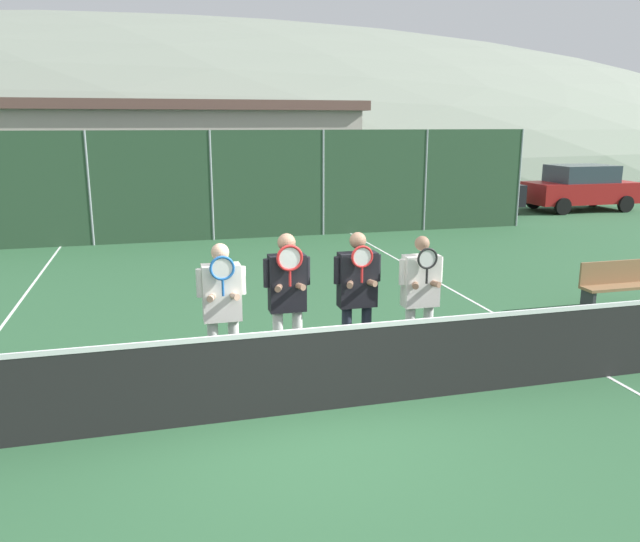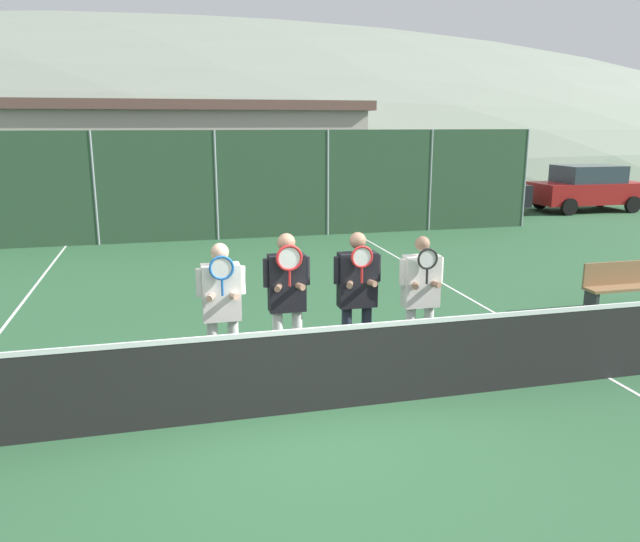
% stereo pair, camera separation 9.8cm
% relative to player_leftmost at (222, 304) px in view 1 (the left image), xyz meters
% --- Properties ---
extents(ground_plane, '(120.00, 120.00, 0.00)m').
position_rel_player_leftmost_xyz_m(ground_plane, '(0.79, -0.91, -1.06)').
color(ground_plane, '#2D5B38').
extents(hill_distant, '(114.01, 63.34, 22.17)m').
position_rel_player_leftmost_xyz_m(hill_distant, '(0.79, 50.33, -1.06)').
color(hill_distant, gray).
rests_on(hill_distant, ground_plane).
extents(clubhouse_building, '(14.79, 5.50, 3.97)m').
position_rel_player_leftmost_xyz_m(clubhouse_building, '(-0.02, 18.64, 0.94)').
color(clubhouse_building, beige).
rests_on(clubhouse_building, ground_plane).
extents(fence_back, '(18.92, 0.06, 2.97)m').
position_rel_player_leftmost_xyz_m(fence_back, '(0.79, 10.03, 0.42)').
color(fence_back, gray).
rests_on(fence_back, ground_plane).
extents(tennis_net, '(10.68, 0.09, 1.09)m').
position_rel_player_leftmost_xyz_m(tennis_net, '(0.79, -0.91, -0.55)').
color(tennis_net, gray).
rests_on(tennis_net, ground_plane).
extents(court_line_right_sideline, '(0.05, 16.00, 0.01)m').
position_rel_player_leftmost_xyz_m(court_line_right_sideline, '(4.76, 2.09, -1.06)').
color(court_line_right_sideline, white).
rests_on(court_line_right_sideline, ground_plane).
extents(player_leftmost, '(0.58, 0.34, 1.79)m').
position_rel_player_leftmost_xyz_m(player_leftmost, '(0.00, 0.00, 0.00)').
color(player_leftmost, white).
rests_on(player_leftmost, ground_plane).
extents(player_center_left, '(0.58, 0.34, 1.86)m').
position_rel_player_leftmost_xyz_m(player_center_left, '(0.81, 0.07, 0.05)').
color(player_center_left, white).
rests_on(player_center_left, ground_plane).
extents(player_center_right, '(0.62, 0.34, 1.84)m').
position_rel_player_leftmost_xyz_m(player_center_right, '(1.71, 0.08, 0.03)').
color(player_center_right, '#232838').
rests_on(player_center_right, ground_plane).
extents(player_rightmost, '(0.60, 0.34, 1.77)m').
position_rel_player_leftmost_xyz_m(player_rightmost, '(2.54, -0.00, -0.03)').
color(player_rightmost, white).
rests_on(player_rightmost, ground_plane).
extents(car_left_of_center, '(4.08, 2.09, 1.78)m').
position_rel_player_leftmost_xyz_m(car_left_of_center, '(-0.43, 12.87, -0.16)').
color(car_left_of_center, slate).
rests_on(car_left_of_center, ground_plane).
extents(car_center, '(4.29, 1.97, 1.86)m').
position_rel_player_leftmost_xyz_m(car_center, '(4.40, 12.76, -0.12)').
color(car_center, '#B2B7BC').
rests_on(car_center, ground_plane).
extents(car_right_of_center, '(4.53, 2.01, 1.66)m').
position_rel_player_leftmost_xyz_m(car_right_of_center, '(9.46, 12.79, -0.20)').
color(car_right_of_center, black).
rests_on(car_right_of_center, ground_plane).
extents(car_far_right, '(4.00, 1.93, 1.66)m').
position_rel_player_leftmost_xyz_m(car_far_right, '(14.38, 12.59, -0.21)').
color(car_far_right, maroon).
rests_on(car_far_right, ground_plane).
extents(bench_courtside, '(1.63, 0.36, 0.85)m').
position_rel_player_leftmost_xyz_m(bench_courtside, '(7.02, 1.55, -0.60)').
color(bench_courtside, olive).
rests_on(bench_courtside, ground_plane).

